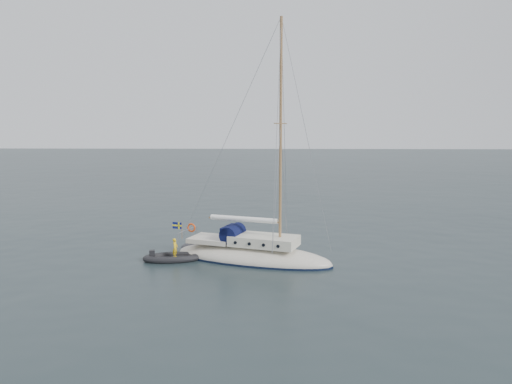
{
  "coord_description": "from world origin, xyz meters",
  "views": [
    {
      "loc": [
        -1.72,
        -30.05,
        7.75
      ],
      "look_at": [
        -2.76,
        0.0,
        3.83
      ],
      "focal_mm": 35.0,
      "sensor_mm": 36.0,
      "label": 1
    }
  ],
  "objects": [
    {
      "name": "ground",
      "position": [
        0.0,
        0.0,
        0.0
      ],
      "size": [
        300.0,
        300.0,
        0.0
      ],
      "primitive_type": "plane",
      "color": "black",
      "rests_on": "ground"
    },
    {
      "name": "rib",
      "position": [
        -7.61,
        -1.84,
        0.21
      ],
      "size": [
        3.42,
        1.56,
        1.33
      ],
      "rotation": [
        0.0,
        0.0,
        0.19
      ],
      "color": "black",
      "rests_on": "ground"
    },
    {
      "name": "sailboat",
      "position": [
        -2.92,
        -1.7,
        1.08
      ],
      "size": [
        10.05,
        3.01,
        14.31
      ],
      "rotation": [
        0.0,
        0.0,
        -0.32
      ],
      "color": "beige",
      "rests_on": "ground"
    },
    {
      "name": "dinghy",
      "position": [
        -6.03,
        0.75,
        0.19
      ],
      "size": [
        3.03,
        1.37,
        0.43
      ],
      "rotation": [
        0.0,
        0.0,
        0.04
      ],
      "color": "#525257",
      "rests_on": "ground"
    }
  ]
}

